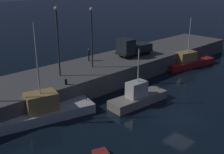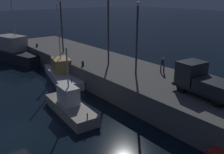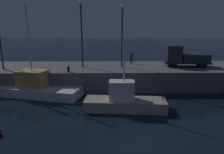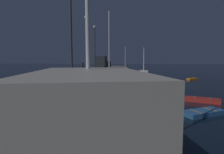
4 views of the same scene
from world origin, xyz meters
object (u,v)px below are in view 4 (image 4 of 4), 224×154
object	(u,v)px
fishing_boat_blue	(110,90)
lamp_post_west	(71,30)
fishing_boat_white	(89,148)
dinghy_red_small	(192,79)
fishing_trawler_red	(125,74)
bollard_west	(58,91)
dinghy_orange_near	(203,113)
lamp_post_east	(86,40)
rowboat_white_mid	(202,100)
dockworker	(83,65)
lamp_post_central	(95,45)
bollard_central	(106,72)
utility_truck	(102,63)
fishing_boat_orange	(143,82)

from	to	relation	value
fishing_boat_blue	lamp_post_west	world-z (taller)	lamp_post_west
fishing_boat_white	dinghy_red_small	distance (m)	37.91
fishing_trawler_red	bollard_west	xyz separation A→B (m)	(-36.52, 1.38, 1.85)
fishing_trawler_red	dinghy_orange_near	world-z (taller)	fishing_trawler_red
fishing_boat_white	dinghy_red_small	size ratio (longest dim) A/B	4.72
fishing_boat_white	dinghy_red_small	xyz separation A→B (m)	(35.30, -13.79, -1.25)
dinghy_orange_near	lamp_post_west	world-z (taller)	lamp_post_west
lamp_post_west	bollard_west	size ratio (longest dim) A/B	13.88
fishing_trawler_red	fishing_boat_white	xyz separation A→B (m)	(-39.85, -1.18, 0.60)
lamp_post_east	fishing_boat_blue	bearing A→B (deg)	-138.89
bollard_west	dinghy_red_small	bearing A→B (deg)	-27.09
fishing_trawler_red	rowboat_white_mid	distance (m)	27.96
lamp_post_west	rowboat_white_mid	bearing A→B (deg)	-71.90
dockworker	bollard_west	world-z (taller)	dockworker
lamp_post_central	bollard_central	xyz separation A→B (m)	(-6.15, -2.91, -4.12)
fishing_boat_blue	fishing_boat_white	size ratio (longest dim) A/B	0.76
dinghy_orange_near	bollard_west	distance (m)	11.27
utility_truck	fishing_trawler_red	bearing A→B (deg)	-28.14
lamp_post_east	bollard_west	size ratio (longest dim) A/B	14.57
dinghy_red_small	bollard_west	xyz separation A→B (m)	(-31.97, 16.35, 2.50)
fishing_boat_orange	bollard_central	xyz separation A→B (m)	(-5.88, 5.17, 1.88)
lamp_post_central	fishing_boat_white	bearing A→B (deg)	-167.29
utility_truck	bollard_central	xyz separation A→B (m)	(-14.07, -3.14, -0.94)
utility_truck	bollard_central	size ratio (longest dim) A/B	9.39
fishing_boat_blue	fishing_boat_white	bearing A→B (deg)	-174.57
lamp_post_west	lamp_post_east	xyz separation A→B (m)	(9.29, 1.31, 0.20)
lamp_post_east	lamp_post_central	size ratio (longest dim) A/B	1.06
lamp_post_west	utility_truck	size ratio (longest dim) A/B	1.31
lamp_post_west	utility_truck	xyz separation A→B (m)	(22.14, 1.48, -3.21)
fishing_boat_blue	dinghy_red_small	xyz separation A→B (m)	(21.14, -15.13, -0.74)
rowboat_white_mid	bollard_west	distance (m)	15.14
fishing_trawler_red	dockworker	xyz separation A→B (m)	(-14.62, 6.75, 2.57)
dinghy_red_small	lamp_post_west	world-z (taller)	lamp_post_west
lamp_post_west	lamp_post_central	size ratio (longest dim) A/B	1.01
rowboat_white_mid	lamp_post_central	size ratio (longest dim) A/B	0.46
dockworker	bollard_central	xyz separation A→B (m)	(-7.65, -5.49, -0.68)
bollard_west	utility_truck	bearing A→B (deg)	6.06
utility_truck	lamp_post_west	bearing A→B (deg)	-176.17
lamp_post_west	bollard_west	world-z (taller)	lamp_post_west
fishing_boat_blue	rowboat_white_mid	xyz separation A→B (m)	(-0.59, -9.67, -0.69)
rowboat_white_mid	dinghy_red_small	xyz separation A→B (m)	(21.74, -5.47, -0.05)
fishing_boat_white	bollard_central	bearing A→B (deg)	7.89
fishing_boat_white	lamp_post_west	bearing A→B (deg)	23.30
fishing_trawler_red	fishing_boat_blue	distance (m)	25.69
fishing_boat_white	fishing_boat_orange	bearing A→B (deg)	-6.64
dinghy_red_small	dockworker	distance (m)	24.15
dinghy_red_small	dockworker	world-z (taller)	dockworker
dinghy_red_small	bollard_central	size ratio (longest dim) A/B	4.51
lamp_post_west	lamp_post_central	world-z (taller)	lamp_post_west
lamp_post_east	fishing_trawler_red	bearing A→B (deg)	-11.32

